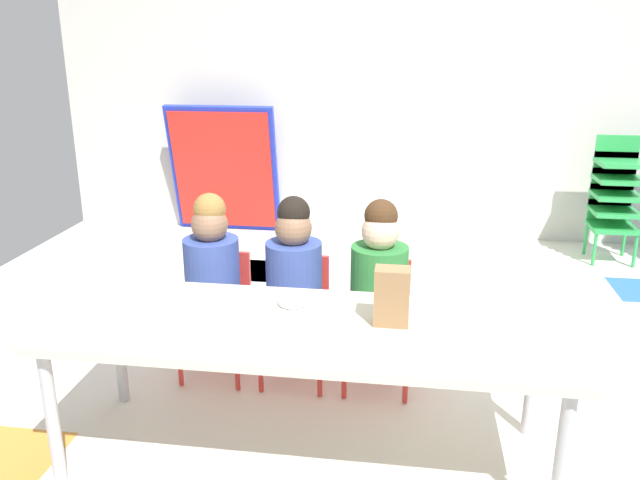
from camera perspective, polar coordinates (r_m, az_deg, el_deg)
name	(u,v)px	position (r m, az deg, el deg)	size (l,w,h in m)	color
ground_plane	(358,374)	(3.28, 3.42, -11.86)	(5.45, 4.87, 0.02)	silver
back_wall	(388,69)	(5.29, 6.12, 14.91)	(5.45, 0.10, 2.71)	beige
craft_table	(305,335)	(2.44, -1.31, -8.44)	(1.97, 0.68, 0.58)	beige
seated_child_near_camera	(213,270)	(3.06, -9.57, -2.63)	(0.33, 0.33, 0.92)	red
seated_child_middle_seat	(294,274)	(2.97, -2.31, -3.05)	(0.32, 0.31, 0.92)	red
seated_child_far_right	(379,278)	(2.93, 5.30, -3.43)	(0.32, 0.31, 0.92)	red
kid_chair_green_stack	(615,192)	(5.16, 24.87, 3.90)	(0.32, 0.30, 0.92)	green
folded_activity_table	(224,170)	(5.42, -8.56, 6.17)	(0.90, 0.29, 1.09)	#1E33BF
paper_bag_brown	(392,296)	(2.39, 6.43, -5.02)	(0.13, 0.09, 0.22)	#9E754C
paper_plate_near_edge	(293,306)	(2.56, -2.46, -5.91)	(0.18, 0.18, 0.01)	white
donut_powdered_on_plate	(293,301)	(2.55, -2.46, -5.46)	(0.12, 0.12, 0.04)	white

